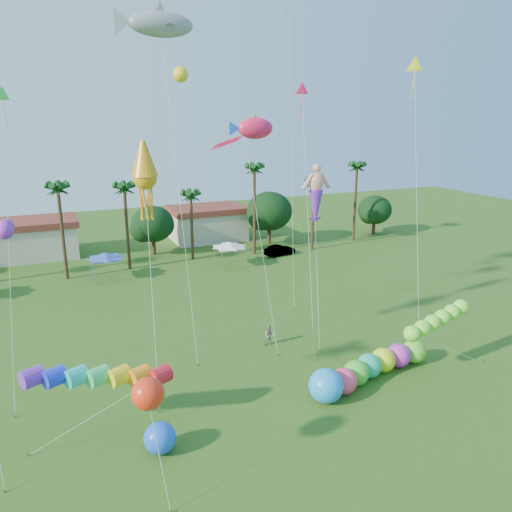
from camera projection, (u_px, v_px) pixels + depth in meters
name	position (u px, v px, depth m)	size (l,w,h in m)	color
ground	(338.00, 482.00, 24.61)	(160.00, 160.00, 0.00)	#285116
tree_line	(174.00, 222.00, 63.54)	(69.46, 8.91, 11.00)	#3A2819
buildings_row	(115.00, 234.00, 66.87)	(35.00, 7.00, 4.00)	beige
tent_row	(106.00, 257.00, 53.50)	(31.00, 4.00, 0.60)	white
car_b	(280.00, 250.00, 64.01)	(1.44, 4.12, 1.36)	#4C4C54
spectator_b	(269.00, 335.00, 38.95)	(0.82, 0.64, 1.69)	gray
caterpillar_inflatable	(366.00, 369.00, 33.60)	(10.80, 4.08, 2.20)	#F74166
blue_ball	(160.00, 438.00, 26.55)	(1.73, 1.73, 1.73)	blue
rainbow_tube	(125.00, 383.00, 27.62)	(9.26, 2.88, 3.68)	red
green_worm	(412.00, 334.00, 33.38)	(9.50, 1.20, 4.00)	#76F837
orange_ball_kite	(148.00, 394.00, 22.62)	(1.80, 2.68, 6.02)	#FF2E14
merman_kite	(316.00, 198.00, 38.93)	(2.42, 4.44, 13.43)	#EF9488
fish_kite	(255.00, 128.00, 38.43)	(4.55, 7.20, 17.34)	#F81B4F
shark_kite	(161.00, 24.00, 35.52)	(6.67, 8.86, 24.78)	gray
squid_kite	(145.00, 178.00, 31.37)	(1.88, 5.89, 16.02)	orange
delta_kite_red	(302.00, 96.00, 35.26)	(1.21, 4.21, 19.68)	#F51B4E
delta_kite_yellow	(415.00, 70.00, 36.15)	(1.35, 4.44, 21.54)	yellow
delta_kite_green	(3.00, 102.00, 29.18)	(2.00, 4.90, 19.13)	#37ED4D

